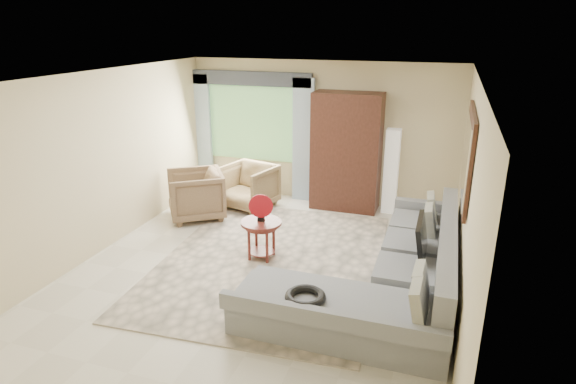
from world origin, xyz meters
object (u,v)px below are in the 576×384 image
(armoire, at_px, (346,152))
(armchair_right, at_px, (248,186))
(floor_lamp, at_px, (391,171))
(potted_plant, at_px, (201,178))
(armchair_left, at_px, (196,195))
(sectional_sofa, at_px, (394,279))
(tv_screen, at_px, (422,238))
(coffee_table, at_px, (261,239))

(armoire, bearing_deg, armchair_right, -161.78)
(floor_lamp, bearing_deg, potted_plant, -178.76)
(armchair_left, height_order, armchair_right, armchair_left)
(sectional_sofa, distance_m, tv_screen, 0.60)
(armchair_left, bearing_deg, armchair_right, 103.73)
(tv_screen, height_order, armchair_left, tv_screen)
(tv_screen, bearing_deg, floor_lamp, 104.84)
(armchair_left, xyz_separation_m, floor_lamp, (3.14, 1.36, 0.33))
(potted_plant, bearing_deg, armoire, 0.41)
(armchair_right, distance_m, armoire, 1.88)
(armchair_right, height_order, potted_plant, armchair_right)
(tv_screen, distance_m, armoire, 3.00)
(potted_plant, bearing_deg, tv_screen, -29.96)
(coffee_table, bearing_deg, armchair_right, 118.03)
(armoire, bearing_deg, floor_lamp, 4.29)
(coffee_table, distance_m, armchair_right, 2.09)
(tv_screen, bearing_deg, sectional_sofa, -130.17)
(armchair_left, relative_size, armchair_right, 1.04)
(sectional_sofa, distance_m, coffee_table, 1.99)
(armchair_right, distance_m, floor_lamp, 2.57)
(coffee_table, height_order, floor_lamp, floor_lamp)
(armchair_right, bearing_deg, sectional_sofa, -24.01)
(floor_lamp, bearing_deg, armchair_left, -156.61)
(tv_screen, relative_size, floor_lamp, 0.49)
(sectional_sofa, bearing_deg, coffee_table, 165.41)
(armchair_right, bearing_deg, coffee_table, -47.06)
(tv_screen, xyz_separation_m, potted_plant, (-4.44, 2.56, -0.45))
(tv_screen, xyz_separation_m, armchair_right, (-3.17, 2.03, -0.32))
(armchair_right, bearing_deg, armoire, 33.13)
(potted_plant, bearing_deg, sectional_sofa, -34.57)
(potted_plant, relative_size, floor_lamp, 0.36)
(tv_screen, height_order, coffee_table, tv_screen)
(sectional_sofa, relative_size, armchair_left, 3.77)
(coffee_table, relative_size, floor_lamp, 0.39)
(armchair_left, bearing_deg, armoire, 84.45)
(sectional_sofa, xyz_separation_m, potted_plant, (-4.17, 2.88, -0.01))
(potted_plant, distance_m, floor_lamp, 3.77)
(potted_plant, xyz_separation_m, floor_lamp, (3.74, 0.08, 0.48))
(armoire, bearing_deg, sectional_sofa, -66.94)
(sectional_sofa, distance_m, armoire, 3.24)
(armoire, distance_m, floor_lamp, 0.86)
(sectional_sofa, bearing_deg, armchair_right, 141.07)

